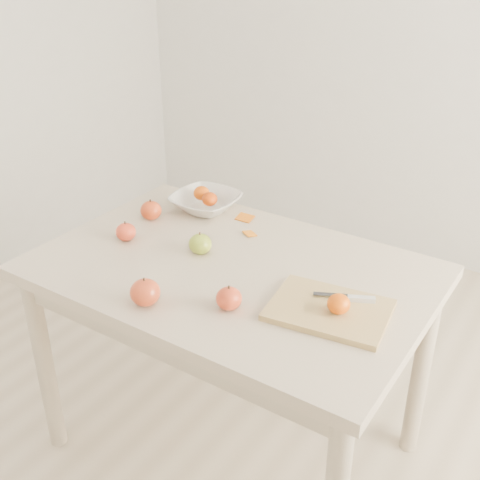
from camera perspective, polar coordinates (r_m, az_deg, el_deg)
The scene contains 15 objects.
ground at distance 2.32m, azimuth -0.72°, elevation -18.72°, with size 3.50×3.50×0.00m, color #C6B293.
table at distance 1.90m, azimuth -0.83°, elevation -5.09°, with size 1.20×0.80×0.75m.
cutting_board at distance 1.65m, azimuth 8.45°, elevation -6.58°, with size 0.32×0.23×0.02m, color tan.
board_tangerine at distance 1.62m, azimuth 9.34°, elevation -6.00°, with size 0.06×0.06×0.05m, color #CC5307.
fruit_bowl at distance 2.21m, azimuth -3.28°, elevation 3.58°, with size 0.24×0.24×0.06m, color silver.
bowl_tangerine_near at distance 2.22m, azimuth -3.67°, elevation 4.46°, with size 0.06×0.06×0.05m, color #DC4707.
bowl_tangerine_far at distance 2.17m, azimuth -2.89°, elevation 3.90°, with size 0.06×0.06×0.05m, color red.
orange_peel_a at distance 2.15m, azimuth 0.46°, elevation 2.02°, with size 0.06×0.04×0.00m, color orange.
orange_peel_b at distance 2.04m, azimuth 0.92°, elevation 0.56°, with size 0.04×0.04×0.00m, color orange.
paring_knife at distance 1.68m, azimuth 10.96°, elevation -5.45°, with size 0.16×0.08×0.01m.
apple_green at distance 1.91m, azimuth -3.80°, elevation -0.38°, with size 0.07×0.07×0.07m, color #5E8511.
apple_red_c at distance 1.68m, azimuth -8.99°, elevation -4.93°, with size 0.08×0.08×0.08m, color maroon.
apple_red_a at distance 2.16m, azimuth -8.44°, elevation 2.80°, with size 0.08×0.08×0.07m, color maroon.
apple_red_d at distance 2.03m, azimuth -10.77°, elevation 0.76°, with size 0.07×0.07×0.06m, color #A30C18.
apple_red_e at distance 1.64m, azimuth -1.06°, elevation -5.57°, with size 0.07×0.07×0.06m, color #A52D1E.
Camera 1 is at (0.90, -1.32, 1.68)m, focal length 45.00 mm.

